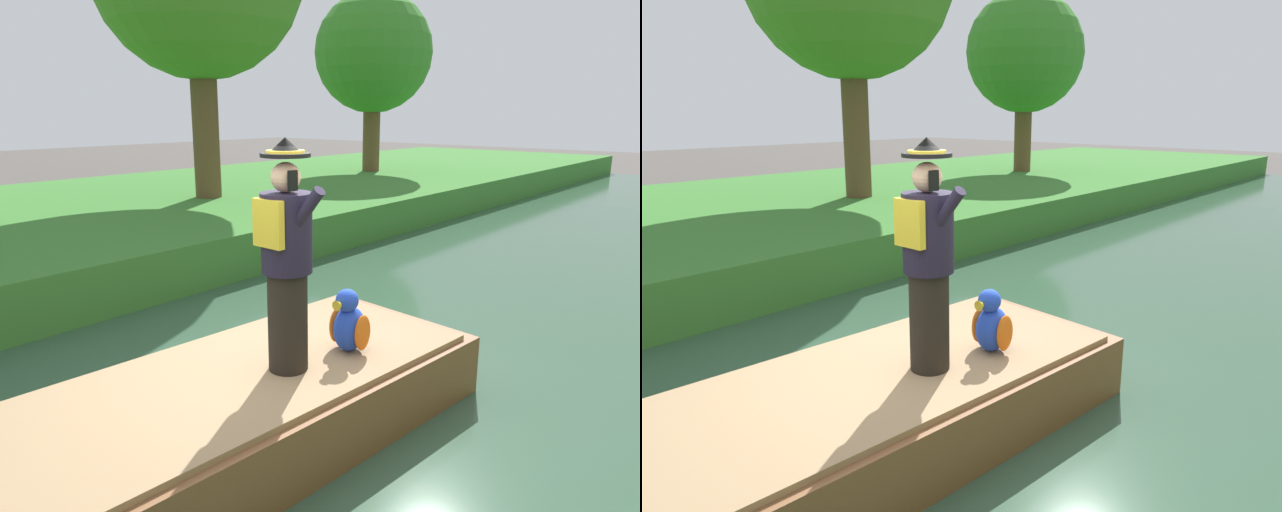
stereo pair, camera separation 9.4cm
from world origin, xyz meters
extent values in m
plane|color=#4C4742|center=(0.00, 0.00, 0.00)|extent=(80.00, 80.00, 0.00)
cube|color=#33513D|center=(0.00, 0.00, 0.05)|extent=(6.86, 48.00, 0.10)
cube|color=brown|center=(0.00, -0.26, 0.38)|extent=(2.15, 4.34, 0.56)
cube|color=#997A56|center=(0.00, -0.26, 0.69)|extent=(1.98, 3.99, 0.05)
cylinder|color=black|center=(0.24, 0.01, 1.12)|extent=(0.32, 0.32, 0.82)
cylinder|color=black|center=(0.24, 0.01, 1.84)|extent=(0.40, 0.40, 0.62)
cube|color=gold|center=(0.24, -0.18, 1.94)|extent=(0.28, 0.06, 0.36)
sphere|color=#DBA884|center=(0.24, 0.01, 2.27)|extent=(0.23, 0.23, 0.23)
cylinder|color=black|center=(0.24, 0.01, 2.43)|extent=(0.38, 0.38, 0.03)
cone|color=black|center=(0.24, 0.01, 2.50)|extent=(0.26, 0.26, 0.12)
cylinder|color=gold|center=(0.24, 0.01, 2.46)|extent=(0.29, 0.29, 0.02)
cylinder|color=black|center=(0.46, -0.03, 2.02)|extent=(0.38, 0.09, 0.43)
cube|color=black|center=(0.37, -0.05, 2.26)|extent=(0.03, 0.08, 0.15)
ellipsoid|color=blue|center=(0.39, 0.62, 0.91)|extent=(0.26, 0.32, 0.40)
sphere|color=blue|center=(0.39, 0.58, 1.18)|extent=(0.20, 0.20, 0.20)
cone|color=yellow|center=(0.39, 0.48, 1.17)|extent=(0.09, 0.09, 0.09)
ellipsoid|color=orange|center=(0.25, 0.62, 0.91)|extent=(0.08, 0.20, 0.32)
ellipsoid|color=orange|center=(0.53, 0.62, 0.91)|extent=(0.08, 0.20, 0.32)
cylinder|color=brown|center=(-7.04, 4.95, 2.44)|extent=(0.58, 0.58, 3.18)
cylinder|color=brown|center=(-7.64, 11.98, 2.03)|extent=(0.54, 0.54, 2.36)
sphere|color=#347A27|center=(-7.64, 11.98, 4.48)|extent=(3.63, 3.63, 3.63)
camera|label=1|loc=(3.20, -3.02, 2.75)|focal=31.69mm
camera|label=2|loc=(3.27, -2.95, 2.75)|focal=31.69mm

